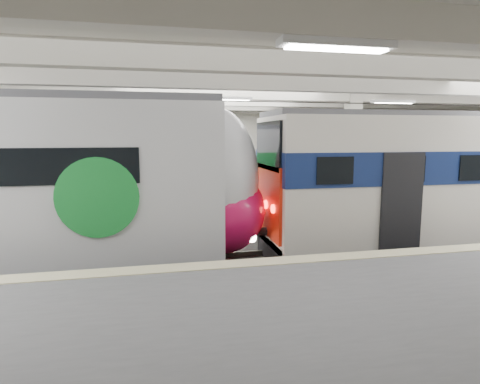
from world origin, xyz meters
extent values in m
cube|color=black|center=(0.00, 0.00, -0.05)|extent=(36.00, 24.00, 0.10)
cube|color=silver|center=(0.00, 0.00, 5.55)|extent=(36.00, 24.00, 0.20)
cube|color=beige|center=(0.00, 10.00, 2.75)|extent=(30.00, 0.10, 5.50)
cube|color=#58585B|center=(0.00, -6.50, 0.55)|extent=(30.00, 7.00, 1.10)
cube|color=beige|center=(0.00, -3.25, 1.11)|extent=(30.00, 0.50, 0.02)
cube|color=beige|center=(-3.00, 3.00, 2.75)|extent=(0.50, 0.50, 5.50)
cube|color=beige|center=(5.00, 3.00, 2.75)|extent=(0.50, 0.50, 5.50)
cube|color=beige|center=(0.00, 0.00, 5.25)|extent=(30.00, 18.00, 0.50)
cube|color=#59544C|center=(0.00, 0.00, 0.08)|extent=(30.00, 1.52, 0.16)
cube|color=#59544C|center=(0.00, 5.50, 0.08)|extent=(30.00, 1.52, 0.16)
cylinder|color=black|center=(0.00, 0.00, 4.70)|extent=(30.00, 0.03, 0.03)
cylinder|color=black|center=(0.00, 5.50, 4.70)|extent=(30.00, 0.03, 0.03)
cube|color=white|center=(0.00, -2.00, 4.92)|extent=(26.00, 8.40, 0.12)
ellipsoid|color=silver|center=(-0.72, 0.00, 2.54)|extent=(2.40, 2.97, 3.99)
ellipsoid|color=#C6104A|center=(-0.60, 0.00, 1.64)|extent=(2.55, 3.03, 2.44)
cylinder|color=#198E34|center=(-3.71, -1.54, 2.33)|extent=(1.88, 0.06, 1.88)
cube|color=silver|center=(7.52, 0.00, 2.40)|extent=(13.32, 2.92, 3.79)
cube|color=navy|center=(7.52, 0.00, 2.85)|extent=(13.36, 2.98, 0.92)
cube|color=red|center=(0.81, 0.00, 1.86)|extent=(0.08, 2.48, 2.09)
cube|color=black|center=(0.81, 0.00, 3.46)|extent=(0.08, 2.34, 1.36)
cube|color=#4C4C51|center=(7.52, 0.00, 4.37)|extent=(13.32, 2.28, 0.16)
cube|color=black|center=(7.52, 0.00, 0.35)|extent=(13.32, 2.04, 0.70)
cube|color=silver|center=(-5.45, 5.50, 2.25)|extent=(12.93, 2.83, 3.50)
cube|color=#198E34|center=(-5.45, 5.50, 2.71)|extent=(12.97, 2.89, 0.74)
cube|color=#4C4C51|center=(-5.45, 5.50, 4.09)|extent=(12.92, 2.37, 0.16)
cube|color=black|center=(-5.45, 5.50, 0.30)|extent=(12.92, 2.55, 0.60)
camera|label=1|loc=(-2.42, -11.12, 3.75)|focal=30.00mm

